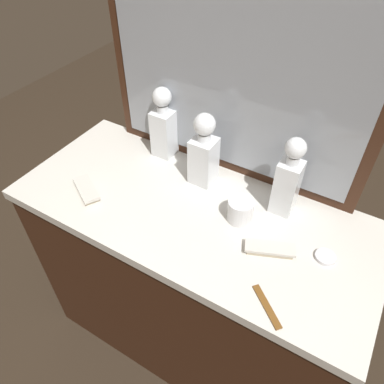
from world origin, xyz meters
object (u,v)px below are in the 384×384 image
(crystal_decanter_left, at_px, (204,156))
(crystal_decanter_far_left, at_px, (164,129))
(tortoiseshell_comb, at_px, (267,306))
(silver_brush_right, at_px, (87,190))
(silver_brush_front, at_px, (270,249))
(porcelain_dish, at_px, (325,257))
(crystal_tumbler_rear, at_px, (240,211))
(crystal_decanter_front, at_px, (287,184))

(crystal_decanter_left, distance_m, crystal_decanter_far_left, 0.23)
(tortoiseshell_comb, bearing_deg, crystal_decanter_left, 137.93)
(crystal_decanter_far_left, relative_size, silver_brush_right, 1.86)
(crystal_decanter_left, distance_m, tortoiseshell_comb, 0.58)
(silver_brush_front, relative_size, porcelain_dish, 2.56)
(crystal_decanter_left, height_order, silver_brush_front, crystal_decanter_left)
(crystal_decanter_far_left, height_order, crystal_tumbler_rear, crystal_decanter_far_left)
(crystal_decanter_far_left, xyz_separation_m, porcelain_dish, (0.74, -0.20, -0.12))
(porcelain_dish, bearing_deg, crystal_tumbler_rear, 177.39)
(crystal_tumbler_rear, bearing_deg, silver_brush_front, -29.00)
(silver_brush_right, xyz_separation_m, tortoiseshell_comb, (0.76, -0.10, -0.01))
(crystal_tumbler_rear, distance_m, tortoiseshell_comb, 0.34)
(silver_brush_right, xyz_separation_m, porcelain_dish, (0.86, 0.16, -0.01))
(crystal_decanter_far_left, distance_m, silver_brush_front, 0.65)
(crystal_tumbler_rear, height_order, silver_brush_right, crystal_tumbler_rear)
(porcelain_dish, distance_m, tortoiseshell_comb, 0.27)
(tortoiseshell_comb, bearing_deg, crystal_decanter_far_left, 145.12)
(crystal_tumbler_rear, relative_size, silver_brush_right, 0.55)
(crystal_decanter_far_left, bearing_deg, crystal_decanter_front, -6.62)
(crystal_decanter_left, xyz_separation_m, silver_brush_right, (-0.34, -0.29, -0.11))
(silver_brush_right, distance_m, tortoiseshell_comb, 0.77)
(crystal_tumbler_rear, bearing_deg, crystal_decanter_far_left, 157.10)
(silver_brush_front, xyz_separation_m, silver_brush_right, (-0.70, -0.09, 0.00))
(crystal_decanter_front, distance_m, silver_brush_right, 0.73)
(crystal_decanter_front, bearing_deg, crystal_decanter_left, -179.03)
(crystal_decanter_far_left, bearing_deg, crystal_tumbler_rear, -22.90)
(crystal_tumbler_rear, distance_m, silver_brush_front, 0.17)
(crystal_decanter_far_left, height_order, silver_brush_front, crystal_decanter_far_left)
(crystal_decanter_left, distance_m, crystal_tumbler_rear, 0.25)
(crystal_tumbler_rear, xyz_separation_m, silver_brush_front, (0.14, -0.08, -0.03))
(crystal_decanter_front, distance_m, crystal_decanter_far_left, 0.55)
(tortoiseshell_comb, bearing_deg, crystal_decanter_front, 104.93)
(crystal_decanter_far_left, bearing_deg, crystal_decanter_left, -17.07)
(crystal_decanter_far_left, relative_size, crystal_tumbler_rear, 3.36)
(silver_brush_right, bearing_deg, silver_brush_front, 7.46)
(crystal_tumbler_rear, distance_m, porcelain_dish, 0.31)
(crystal_decanter_far_left, xyz_separation_m, tortoiseshell_comb, (0.65, -0.45, -0.12))
(crystal_decanter_far_left, bearing_deg, silver_brush_front, -24.49)
(silver_brush_front, bearing_deg, crystal_tumbler_rear, 151.00)
(crystal_decanter_far_left, distance_m, silver_brush_right, 0.39)
(crystal_decanter_left, distance_m, silver_brush_right, 0.46)
(porcelain_dish, bearing_deg, crystal_decanter_far_left, 165.08)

